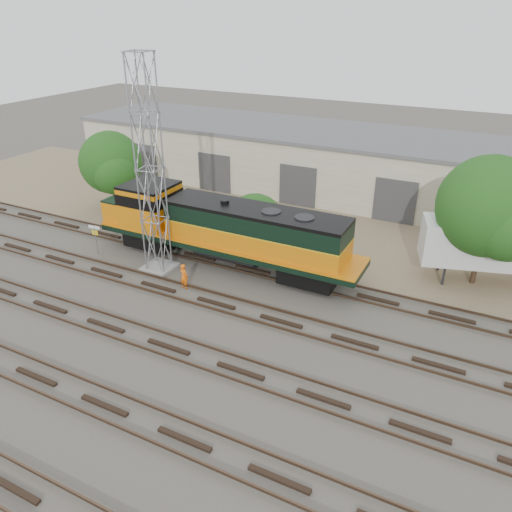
% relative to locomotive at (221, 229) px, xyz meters
% --- Properties ---
extents(ground, '(140.00, 140.00, 0.00)m').
position_rel_locomotive_xyz_m(ground, '(6.23, -6.00, -2.46)').
color(ground, '#47423A').
rests_on(ground, ground).
extents(dirt_strip, '(80.00, 16.00, 0.02)m').
position_rel_locomotive_xyz_m(dirt_strip, '(6.23, 9.00, -2.45)').
color(dirt_strip, '#726047').
rests_on(dirt_strip, ground).
extents(tracks, '(80.00, 20.40, 0.28)m').
position_rel_locomotive_xyz_m(tracks, '(6.23, -9.00, -2.38)').
color(tracks, black).
rests_on(tracks, ground).
extents(warehouse, '(58.40, 10.40, 5.30)m').
position_rel_locomotive_xyz_m(warehouse, '(6.27, 16.98, 0.20)').
color(warehouse, beige).
rests_on(warehouse, ground).
extents(locomotive, '(17.89, 3.14, 4.30)m').
position_rel_locomotive_xyz_m(locomotive, '(0.00, 0.00, 0.00)').
color(locomotive, black).
rests_on(locomotive, tracks).
extents(signal_tower, '(1.90, 1.90, 12.89)m').
position_rel_locomotive_xyz_m(signal_tower, '(-3.20, -2.45, 3.83)').
color(signal_tower, gray).
rests_on(signal_tower, ground).
extents(sign_post, '(0.86, 0.12, 2.11)m').
position_rel_locomotive_xyz_m(sign_post, '(-8.18, -2.63, -0.98)').
color(sign_post, gray).
rests_on(sign_post, ground).
extents(worker, '(0.65, 0.49, 1.58)m').
position_rel_locomotive_xyz_m(worker, '(-0.39, -3.77, -1.66)').
color(worker, orange).
rests_on(worker, ground).
extents(tree_west, '(5.15, 4.90, 6.41)m').
position_rel_locomotive_xyz_m(tree_west, '(-12.40, 4.21, 1.38)').
color(tree_west, '#382619').
rests_on(tree_west, ground).
extents(tree_mid, '(4.21, 4.01, 4.01)m').
position_rel_locomotive_xyz_m(tree_mid, '(0.93, 3.12, -0.79)').
color(tree_mid, '#382619').
rests_on(tree_mid, ground).
extents(tree_east, '(6.08, 5.79, 7.82)m').
position_rel_locomotive_xyz_m(tree_east, '(15.07, 4.41, 2.31)').
color(tree_east, '#382619').
rests_on(tree_east, ground).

